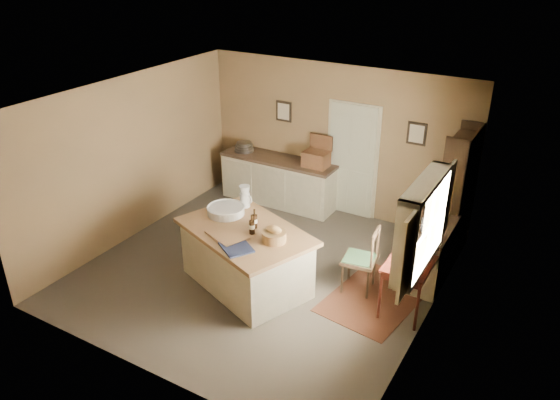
# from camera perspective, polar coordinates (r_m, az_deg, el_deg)

# --- Properties ---
(ground) EXTENTS (5.00, 5.00, 0.00)m
(ground) POSITION_cam_1_polar(r_m,az_deg,el_deg) (8.43, -1.87, -7.38)
(ground) COLOR brown
(ground) RESTS_ON ground
(wall_back) EXTENTS (5.00, 0.10, 2.70)m
(wall_back) POSITION_cam_1_polar(r_m,az_deg,el_deg) (9.82, 5.80, 6.27)
(wall_back) COLOR olive
(wall_back) RESTS_ON ground
(wall_front) EXTENTS (5.00, 0.10, 2.70)m
(wall_front) POSITION_cam_1_polar(r_m,az_deg,el_deg) (6.08, -14.72, -7.65)
(wall_front) COLOR olive
(wall_front) RESTS_ON ground
(wall_left) EXTENTS (0.10, 5.00, 2.70)m
(wall_left) POSITION_cam_1_polar(r_m,az_deg,el_deg) (9.25, -15.28, 4.22)
(wall_left) COLOR olive
(wall_left) RESTS_ON ground
(wall_right) EXTENTS (0.10, 5.00, 2.70)m
(wall_right) POSITION_cam_1_polar(r_m,az_deg,el_deg) (6.91, 15.88, -3.45)
(wall_right) COLOR olive
(wall_right) RESTS_ON ground
(ceiling) EXTENTS (5.00, 5.00, 0.00)m
(ceiling) POSITION_cam_1_polar(r_m,az_deg,el_deg) (7.31, -2.17, 10.62)
(ceiling) COLOR silver
(ceiling) RESTS_ON wall_back
(door) EXTENTS (0.97, 0.06, 2.11)m
(door) POSITION_cam_1_polar(r_m,az_deg,el_deg) (9.77, 7.51, 4.23)
(door) COLOR beige
(door) RESTS_ON ground
(framed_prints) EXTENTS (2.82, 0.02, 0.38)m
(framed_prints) POSITION_cam_1_polar(r_m,az_deg,el_deg) (9.61, 6.93, 8.10)
(framed_prints) COLOR black
(framed_prints) RESTS_ON ground
(window) EXTENTS (0.25, 1.99, 1.12)m
(window) POSITION_cam_1_polar(r_m,az_deg,el_deg) (6.66, 14.98, -2.54)
(window) COLOR beige
(window) RESTS_ON ground
(work_island) EXTENTS (2.21, 1.83, 1.20)m
(work_island) POSITION_cam_1_polar(r_m,az_deg,el_deg) (7.89, -3.59, -5.81)
(work_island) COLOR beige
(work_island) RESTS_ON ground
(sideboard) EXTENTS (2.24, 0.64, 1.18)m
(sideboard) POSITION_cam_1_polar(r_m,az_deg,el_deg) (10.31, -0.08, 2.19)
(sideboard) COLOR beige
(sideboard) RESTS_ON ground
(rug) EXTENTS (1.31, 1.74, 0.01)m
(rug) POSITION_cam_1_polar(r_m,az_deg,el_deg) (7.96, 9.85, -10.05)
(rug) COLOR #492917
(rug) RESTS_ON ground
(writing_desk) EXTENTS (0.58, 0.95, 0.82)m
(writing_desk) POSITION_cam_1_polar(r_m,az_deg,el_deg) (7.52, 13.56, -6.64)
(writing_desk) COLOR black
(writing_desk) RESTS_ON ground
(desk_chair) EXTENTS (0.52, 0.52, 0.98)m
(desk_chair) POSITION_cam_1_polar(r_m,az_deg,el_deg) (7.85, 8.28, -6.19)
(desk_chair) COLOR black
(desk_chair) RESTS_ON ground
(right_cabinet) EXTENTS (0.62, 1.12, 0.99)m
(right_cabinet) POSITION_cam_1_polar(r_m,az_deg,el_deg) (8.29, 15.11, -5.28)
(right_cabinet) COLOR beige
(right_cabinet) RESTS_ON ground
(shelving_unit) EXTENTS (0.35, 0.93, 2.08)m
(shelving_unit) POSITION_cam_1_polar(r_m,az_deg,el_deg) (8.84, 18.25, 0.56)
(shelving_unit) COLOR black
(shelving_unit) RESTS_ON ground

